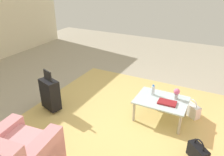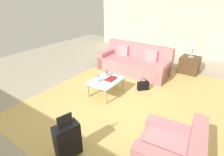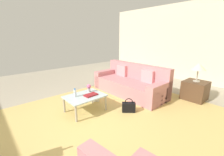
# 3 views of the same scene
# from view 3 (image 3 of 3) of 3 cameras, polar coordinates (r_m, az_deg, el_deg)

# --- Properties ---
(ground_plane) EXTENTS (12.00, 12.00, 0.00)m
(ground_plane) POSITION_cam_3_polar(r_m,az_deg,el_deg) (3.32, -11.31, -17.46)
(ground_plane) COLOR #A89E89
(wall_left) EXTENTS (0.12, 8.00, 3.10)m
(wall_left) POSITION_cam_3_polar(r_m,az_deg,el_deg) (6.87, 27.87, 11.76)
(wall_left) COLOR beige
(wall_left) RESTS_ON ground
(area_rug) EXTENTS (5.20, 4.40, 0.01)m
(area_rug) POSITION_cam_3_polar(r_m,az_deg,el_deg) (3.47, -0.69, -15.45)
(area_rug) COLOR tan
(area_rug) RESTS_ON ground
(couch) EXTENTS (0.98, 2.41, 0.93)m
(couch) POSITION_cam_3_polar(r_m,az_deg,el_deg) (4.91, 7.25, -2.17)
(couch) COLOR #C67F84
(couch) RESTS_ON ground
(coffee_table) EXTENTS (0.92, 0.68, 0.41)m
(coffee_table) POSITION_cam_3_polar(r_m,az_deg,el_deg) (3.71, -10.27, -7.43)
(coffee_table) COLOR silver
(coffee_table) RESTS_ON ground
(water_bottle) EXTENTS (0.06, 0.06, 0.20)m
(water_bottle) POSITION_cam_3_polar(r_m,az_deg,el_deg) (3.65, -13.89, -5.55)
(water_bottle) COLOR silver
(water_bottle) RESTS_ON coffee_table
(coffee_table_book) EXTENTS (0.32, 0.21, 0.03)m
(coffee_table_book) POSITION_cam_3_polar(r_m,az_deg,el_deg) (3.68, -8.07, -6.36)
(coffee_table_book) COLOR maroon
(coffee_table_book) RESTS_ON coffee_table
(flower_vase) EXTENTS (0.11, 0.11, 0.21)m
(flower_vase) POSITION_cam_3_polar(r_m,az_deg,el_deg) (3.88, -8.82, -3.55)
(flower_vase) COLOR #B2B7BC
(flower_vase) RESTS_ON coffee_table
(side_table) EXTENTS (0.61, 0.61, 0.54)m
(side_table) POSITION_cam_3_polar(r_m,az_deg,el_deg) (5.02, 29.05, -4.13)
(side_table) COLOR #513823
(side_table) RESTS_ON ground
(table_lamp) EXTENTS (0.40, 0.40, 0.53)m
(table_lamp) POSITION_cam_3_polar(r_m,az_deg,el_deg) (4.85, 30.11, 3.64)
(table_lamp) COLOR #ADA899
(table_lamp) RESTS_ON side_table
(handbag_black) EXTENTS (0.33, 0.32, 0.36)m
(handbag_black) POSITION_cam_3_polar(r_m,az_deg,el_deg) (3.74, 6.37, -10.91)
(handbag_black) COLOR black
(handbag_black) RESTS_ON ground
(handbag_white) EXTENTS (0.34, 0.30, 0.36)m
(handbag_white) POSITION_cam_3_polar(r_m,az_deg,el_deg) (4.34, -6.98, -7.09)
(handbag_white) COLOR white
(handbag_white) RESTS_ON ground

